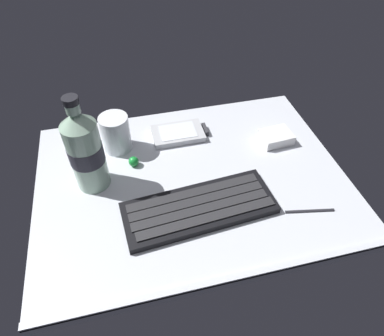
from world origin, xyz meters
The scene contains 8 objects.
ground_plane centered at (0.00, -0.23, -0.99)cm, with size 64.00×48.00×2.80cm.
keyboard centered at (-0.70, -8.58, 0.81)cm, with size 29.78×13.27×1.70cm.
handheld_device centered at (0.48, 14.17, 0.73)cm, with size 12.82×7.63×1.50cm.
juice_cup centered at (-14.15, 13.34, 3.91)cm, with size 6.40×6.40×8.50cm.
water_bottle centered at (-19.93, 3.59, 9.01)cm, with size 6.73×6.73×20.80cm.
charger_block centered at (21.78, 6.92, 1.20)cm, with size 7.00×5.60×2.40cm, color white.
trackball_mouse centered at (-11.36, 6.75, 1.10)cm, with size 2.20×2.20×2.20cm, color #198C33.
stylus_pen centered at (19.91, -13.88, 0.35)cm, with size 0.70×0.70×9.50cm, color #26262B.
Camera 1 is at (-11.58, -47.48, 52.42)cm, focal length 31.87 mm.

